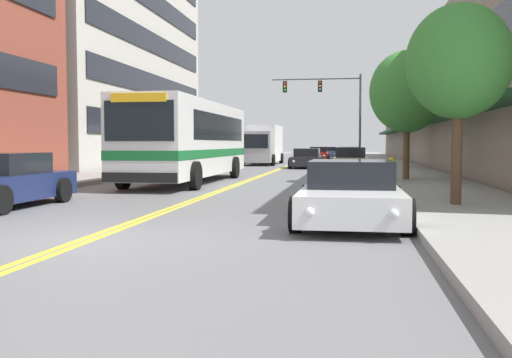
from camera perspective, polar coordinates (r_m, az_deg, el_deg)
The scene contains 20 objects.
ground_plane at distance 46.11m, azimuth 3.88°, elevation 1.55°, with size 240.00×240.00×0.00m, color slate.
sidewalk_left at distance 47.34m, azimuth -4.90°, elevation 1.70°, with size 3.51×106.00×0.17m.
sidewalk_right at distance 45.99m, azimuth 12.92°, elevation 1.57°, with size 3.51×106.00×0.17m.
centre_line at distance 46.11m, azimuth 3.88°, elevation 1.56°, with size 0.34×106.00×0.01m.
storefront_row_right at distance 46.82m, azimuth 20.38°, elevation 6.83°, with size 9.10×68.00×8.93m.
city_bus at distance 23.98m, azimuth -6.68°, elevation 4.10°, with size 2.92×11.42×3.27m.
car_navy_parked_left_near at distance 15.80m, azimuth -24.16°, elevation -0.29°, with size 2.12×4.69×1.38m.
car_black_parked_left_mid at distance 40.75m, azimuth -3.02°, elevation 2.08°, with size 2.10×4.83×1.19m.
car_white_parked_right_foreground at distance 11.77m, azimuth 9.46°, elevation -1.49°, with size 2.19×4.80×1.27m.
car_champagne_parked_right_mid at distance 30.78m, azimuth 9.42°, elevation 1.73°, with size 2.03×4.87×1.41m.
car_dark_grey_parked_right_far at distance 47.68m, azimuth 9.31°, elevation 2.32°, with size 2.16×4.55×1.35m.
car_slate_blue_moving_lead at distance 61.76m, azimuth 7.33°, elevation 2.59°, with size 1.97×4.32×1.26m.
car_charcoal_moving_second at distance 37.93m, azimuth 5.10°, elevation 2.02°, with size 2.14×4.68×1.29m.
car_red_moving_third at distance 54.35m, azimuth 6.26°, elevation 2.48°, with size 2.02×4.56×1.31m.
box_truck at distance 44.11m, azimuth 0.70°, elevation 3.48°, with size 2.55×7.45×3.02m.
traffic_signal_mast at distance 47.81m, azimuth 7.47°, elevation 7.87°, with size 7.39×0.38×7.29m.
street_tree_right_near at distance 14.43m, azimuth 19.61°, elevation 10.94°, with size 2.45×2.45×4.71m.
street_tree_right_mid at distance 23.98m, azimuth 14.88°, elevation 8.42°, with size 3.00×3.00×5.19m.
street_tree_right_far at distance 36.43m, azimuth 14.73°, elevation 7.43°, with size 3.23×3.23×5.75m.
fire_hydrant at distance 22.26m, azimuth 13.43°, elevation 0.95°, with size 0.35×0.27×0.93m.
Camera 1 is at (4.34, -8.87, 1.61)m, focal length 40.00 mm.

